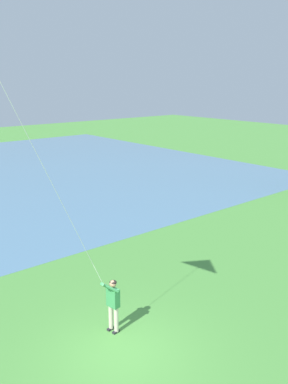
% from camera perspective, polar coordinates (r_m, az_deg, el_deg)
% --- Properties ---
extents(ground_plane, '(120.00, 120.00, 0.00)m').
position_cam_1_polar(ground_plane, '(12.65, -2.85, -21.48)').
color(ground_plane, '#4C8E3D').
extents(person_kite_flyer, '(0.52, 0.62, 1.83)m').
position_cam_1_polar(person_kite_flyer, '(13.00, -4.38, -14.86)').
color(person_kite_flyer, '#232328').
rests_on(person_kite_flyer, ground).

